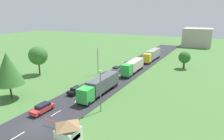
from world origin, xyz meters
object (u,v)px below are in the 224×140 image
(car_lead, at_px, (42,108))
(tree_birch, at_px, (185,57))
(car_fifth, at_px, (128,64))
(guard_booth, at_px, (68,133))
(car_second, at_px, (76,90))
(tree_oak, at_px, (8,69))
(distant_building, at_px, (198,37))
(car_fourth, at_px, (117,69))
(person_lead, at_px, (69,139))
(car_third, at_px, (106,75))
(truck_third, at_px, (152,55))
(truck_second, at_px, (133,66))
(lamppost_second, at_px, (98,59))
(lamppost_lead, at_px, (100,89))
(tree_maple, at_px, (38,56))
(barrier_gate, at_px, (64,126))
(truck_lead, at_px, (100,85))

(car_lead, xyz_separation_m, tree_birch, (16.93, 42.97, 2.72))
(car_fifth, height_order, guard_booth, guard_booth)
(car_second, distance_m, tree_oak, 14.12)
(distant_building, bearing_deg, car_fourth, -103.69)
(car_lead, bearing_deg, tree_birch, 68.50)
(person_lead, bearing_deg, car_third, 109.88)
(truck_third, xyz_separation_m, distant_building, (10.82, 44.86, 2.48))
(truck_second, height_order, lamppost_second, lamppost_second)
(lamppost_lead, relative_size, tree_oak, 0.79)
(lamppost_second, relative_size, tree_maple, 0.96)
(truck_third, relative_size, barrier_gate, 2.97)
(truck_third, distance_m, car_fifth, 12.61)
(car_third, distance_m, lamppost_lead, 20.06)
(barrier_gate, height_order, tree_oak, tree_oak)
(truck_third, xyz_separation_m, tree_oak, (-15.03, -47.72, 4.09))
(car_fourth, bearing_deg, lamppost_second, -126.87)
(tree_oak, distance_m, distant_building, 96.14)
(truck_lead, bearing_deg, car_fourth, 105.41)
(truck_third, relative_size, guard_booth, 3.80)
(lamppost_lead, bearing_deg, barrier_gate, -102.14)
(car_fifth, distance_m, person_lead, 44.14)
(truck_lead, xyz_separation_m, truck_second, (-0.05, 18.62, -0.02))
(tree_birch, bearing_deg, tree_maple, -144.00)
(tree_oak, bearing_deg, truck_third, 72.52)
(car_fifth, height_order, lamppost_second, lamppost_second)
(truck_third, xyz_separation_m, car_fourth, (-4.88, -19.63, -1.36))
(car_second, bearing_deg, tree_birch, 62.49)
(car_fifth, relative_size, guard_booth, 1.19)
(car_third, relative_size, tree_birch, 0.75)
(tree_birch, distance_m, tree_maple, 43.82)
(truck_third, height_order, car_fifth, truck_third)
(truck_second, relative_size, guard_booth, 3.41)
(car_fifth, bearing_deg, car_lead, -90.25)
(person_lead, xyz_separation_m, distant_building, (5.35, 99.58, 3.80))
(lamppost_second, distance_m, tree_birch, 27.39)
(car_fourth, xyz_separation_m, tree_birch, (17.19, 13.09, 2.71))
(truck_lead, height_order, car_second, truck_lead)
(car_fourth, bearing_deg, person_lead, -73.57)
(car_fifth, bearing_deg, truck_third, 69.16)
(car_second, height_order, tree_birch, tree_birch)
(tree_maple, bearing_deg, lamppost_second, 28.28)
(tree_birch, bearing_deg, truck_second, -135.06)
(lamppost_second, bearing_deg, car_fifth, 72.49)
(lamppost_lead, xyz_separation_m, tree_oak, (-19.22, -3.32, 2.04))
(car_lead, height_order, lamppost_lead, lamppost_lead)
(car_third, distance_m, guard_booth, 29.89)
(truck_second, height_order, car_second, truck_second)
(tree_birch, bearing_deg, car_fifth, -162.84)
(lamppost_lead, xyz_separation_m, lamppost_second, (-12.65, 20.01, 0.09))
(tree_oak, bearing_deg, car_fifth, 73.64)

